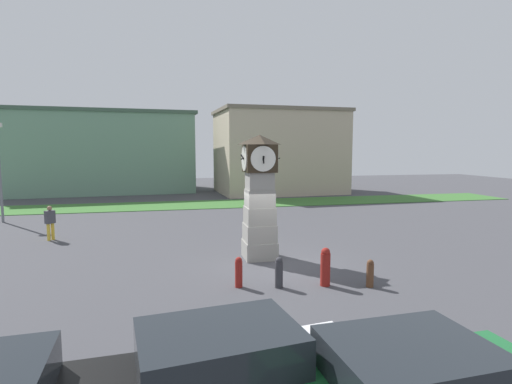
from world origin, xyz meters
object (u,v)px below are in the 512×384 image
object	(u,v)px
bollard_mid_row	(325,266)
bollard_end_row	(239,272)
bollard_far_row	(279,272)
bollard_near_tower	(370,273)
car_near_tower	(233,375)
pedestrian_near_bench	(50,221)
clock_tower	(260,198)

from	to	relation	value
bollard_mid_row	bollard_end_row	world-z (taller)	bollard_mid_row
bollard_far_row	bollard_end_row	distance (m)	1.20
bollard_near_tower	bollard_end_row	distance (m)	3.93
bollard_end_row	bollard_near_tower	bearing A→B (deg)	-12.13
car_near_tower	pedestrian_near_bench	bearing A→B (deg)	113.99
clock_tower	bollard_far_row	distance (m)	3.78
bollard_near_tower	bollard_far_row	xyz separation A→B (m)	(-2.68, 0.53, 0.05)
bollard_far_row	bollard_end_row	world-z (taller)	bollard_far_row
clock_tower	pedestrian_near_bench	xyz separation A→B (m)	(-8.58, 4.91, -1.42)
bollard_end_row	car_near_tower	distance (m)	6.00
bollard_mid_row	bollard_end_row	size ratio (longest dim) A/B	1.27
bollard_near_tower	bollard_mid_row	xyz separation A→B (m)	(-1.27, 0.39, 0.17)
bollard_far_row	pedestrian_near_bench	world-z (taller)	pedestrian_near_bench
bollard_far_row	bollard_mid_row	bearing A→B (deg)	-5.80
car_near_tower	bollard_far_row	bearing A→B (deg)	67.87
bollard_mid_row	car_near_tower	size ratio (longest dim) A/B	0.27
bollard_near_tower	pedestrian_near_bench	size ratio (longest dim) A/B	0.54
bollard_far_row	car_near_tower	bearing A→B (deg)	-112.13
car_near_tower	pedestrian_near_bench	world-z (taller)	pedestrian_near_bench
bollard_near_tower	pedestrian_near_bench	bearing A→B (deg)	141.78
clock_tower	bollard_far_row	xyz separation A→B (m)	(-0.16, -3.30, -1.84)
bollard_near_tower	bollard_mid_row	size ratio (longest dim) A/B	0.72
bollard_far_row	bollard_end_row	size ratio (longest dim) A/B	1.01
bollard_far_row	pedestrian_near_bench	xyz separation A→B (m)	(-8.42, 8.21, 0.42)
bollard_near_tower	bollard_end_row	world-z (taller)	bollard_end_row
bollard_mid_row	bollard_end_row	bearing A→B (deg)	170.39
clock_tower	bollard_end_row	xyz separation A→B (m)	(-1.33, -3.01, -1.84)
bollard_near_tower	pedestrian_near_bench	world-z (taller)	pedestrian_near_bench
car_near_tower	clock_tower	bearing A→B (deg)	74.67
bollard_mid_row	bollard_far_row	bearing A→B (deg)	174.20
clock_tower	bollard_near_tower	bearing A→B (deg)	-56.68
clock_tower	bollard_end_row	distance (m)	3.77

